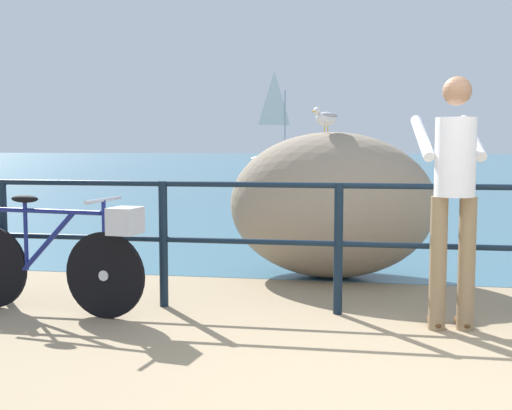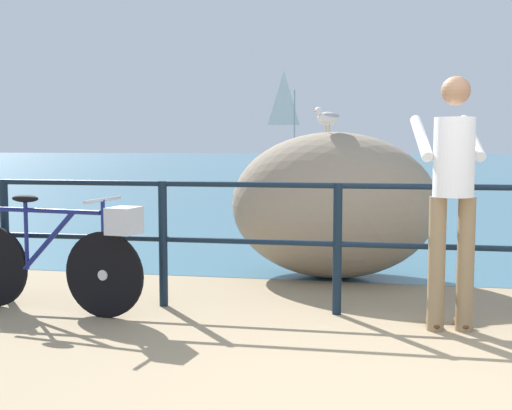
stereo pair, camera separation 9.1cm
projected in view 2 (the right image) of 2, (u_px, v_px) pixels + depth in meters
The scene contains 8 objects.
ground_plane at pixel (392, 184), 22.82m from camera, with size 120.00×120.00×0.10m, color #937F60.
sea_surface at pixel (386, 162), 50.16m from camera, with size 120.00×90.00×0.01m, color #38667A.
promenade_railing at pixel (432, 235), 4.90m from camera, with size 9.90×0.07×1.02m.
bicycle at pixel (62, 254), 5.07m from camera, with size 1.69×0.48×0.92m.
person_at_railing at pixel (452, 191), 4.57m from camera, with size 0.51×0.66×1.78m.
breakwater_boulder_main at pixel (333, 205), 6.44m from camera, with size 2.01×1.32×1.43m.
seagull at pixel (328, 117), 6.28m from camera, with size 0.28×0.30×0.23m.
sailboat at pixel (291, 154), 43.61m from camera, with size 4.49×3.25×6.16m.
Camera 2 is at (-0.39, -3.27, 1.31)m, focal length 46.02 mm.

